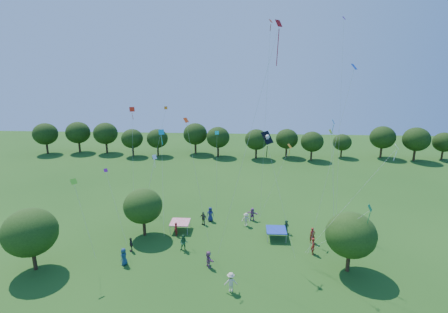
# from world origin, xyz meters

# --- Properties ---
(near_tree_west) EXTENTS (4.97, 4.97, 6.13)m
(near_tree_west) POSITION_xyz_m (-17.99, 12.20, 3.89)
(near_tree_west) COLOR #422B19
(near_tree_west) RESTS_ON ground
(near_tree_north) EXTENTS (4.36, 4.36, 5.55)m
(near_tree_north) POSITION_xyz_m (-9.47, 19.61, 3.58)
(near_tree_north) COLOR #422B19
(near_tree_north) RESTS_ON ground
(near_tree_east) EXTENTS (4.65, 4.65, 5.86)m
(near_tree_east) POSITION_xyz_m (11.76, 13.71, 3.75)
(near_tree_east) COLOR #422B19
(near_tree_east) RESTS_ON ground
(treeline) EXTENTS (88.01, 8.77, 6.77)m
(treeline) POSITION_xyz_m (-1.73, 55.43, 4.09)
(treeline) COLOR #422B19
(treeline) RESTS_ON ground
(tent_red_stripe) EXTENTS (2.20, 2.20, 1.10)m
(tent_red_stripe) POSITION_xyz_m (-5.60, 21.01, 1.04)
(tent_red_stripe) COLOR red
(tent_red_stripe) RESTS_ON ground
(tent_blue) EXTENTS (2.20, 2.20, 1.10)m
(tent_blue) POSITION_xyz_m (5.53, 19.72, 1.04)
(tent_blue) COLOR #1936A8
(tent_blue) RESTS_ON ground
(crowd_person_0) EXTENTS (0.80, 0.84, 1.53)m
(crowd_person_0) POSITION_xyz_m (-12.17, 26.84, 0.76)
(crowd_person_0) COLOR navy
(crowd_person_0) RESTS_ON ground
(crowd_person_1) EXTENTS (0.54, 0.73, 1.79)m
(crowd_person_1) POSITION_xyz_m (9.05, 16.60, 0.90)
(crowd_person_1) COLOR maroon
(crowd_person_1) RESTS_ON ground
(crowd_person_2) EXTENTS (0.89, 0.72, 1.60)m
(crowd_person_2) POSITION_xyz_m (6.77, 21.07, 0.80)
(crowd_person_2) COLOR #214D31
(crowd_person_2) RESTS_ON ground
(crowd_person_3) EXTENTS (1.10, 0.52, 1.67)m
(crowd_person_3) POSITION_xyz_m (2.15, 22.65, 0.83)
(crowd_person_3) COLOR beige
(crowd_person_3) RESTS_ON ground
(crowd_person_4) EXTENTS (0.76, 0.99, 1.54)m
(crowd_person_4) POSITION_xyz_m (-9.87, 16.02, 0.77)
(crowd_person_4) COLOR #3A352E
(crowd_person_4) RESTS_ON ground
(crowd_person_5) EXTENTS (1.24, 1.64, 1.67)m
(crowd_person_5) POSITION_xyz_m (-1.47, 13.59, 0.84)
(crowd_person_5) COLOR #A35F89
(crowd_person_5) RESTS_ON ground
(crowd_person_6) EXTENTS (0.90, 0.50, 1.81)m
(crowd_person_6) POSITION_xyz_m (-2.30, 23.75, 0.91)
(crowd_person_6) COLOR navy
(crowd_person_6) RESTS_ON ground
(crowd_person_7) EXTENTS (0.65, 0.71, 1.60)m
(crowd_person_7) POSITION_xyz_m (-5.84, 19.65, 0.80)
(crowd_person_7) COLOR maroon
(crowd_person_7) RESTS_ON ground
(crowd_person_8) EXTENTS (0.90, 0.51, 1.77)m
(crowd_person_8) POSITION_xyz_m (-4.39, 16.49, 0.89)
(crowd_person_8) COLOR #2A6237
(crowd_person_8) RESTS_ON ground
(crowd_person_9) EXTENTS (1.31, 1.14, 1.86)m
(crowd_person_9) POSITION_xyz_m (-12.98, 25.28, 0.93)
(crowd_person_9) COLOR beige
(crowd_person_9) RESTS_ON ground
(crowd_person_10) EXTENTS (1.05, 0.86, 1.64)m
(crowd_person_10) POSITION_xyz_m (-3.06, 22.72, 0.82)
(crowd_person_10) COLOR #37332C
(crowd_person_10) RESTS_ON ground
(crowd_person_11) EXTENTS (1.63, 1.04, 1.64)m
(crowd_person_11) POSITION_xyz_m (2.94, 24.29, 0.82)
(crowd_person_11) COLOR #9B5A93
(crowd_person_11) RESTS_ON ground
(crowd_person_12) EXTENTS (0.66, 0.95, 1.76)m
(crowd_person_12) POSITION_xyz_m (-9.75, 13.46, 0.88)
(crowd_person_12) COLOR navy
(crowd_person_12) RESTS_ON ground
(crowd_person_13) EXTENTS (0.72, 0.53, 1.76)m
(crowd_person_13) POSITION_xyz_m (9.40, 18.95, 0.88)
(crowd_person_13) COLOR maroon
(crowd_person_13) RESTS_ON ground
(crowd_person_14) EXTENTS (0.86, 0.83, 1.58)m
(crowd_person_14) POSITION_xyz_m (15.29, 23.11, 0.79)
(crowd_person_14) COLOR #214D32
(crowd_person_14) RESTS_ON ground
(crowd_person_15) EXTENTS (1.23, 0.68, 1.79)m
(crowd_person_15) POSITION_xyz_m (0.83, 9.97, 0.90)
(crowd_person_15) COLOR beige
(crowd_person_15) RESTS_ON ground
(pirate_kite) EXTENTS (3.46, 3.60, 11.52)m
(pirate_kite) POSITION_xyz_m (4.01, 16.32, 12.14)
(pirate_kite) COLOR black
(red_high_kite) EXTENTS (5.36, 0.82, 21.22)m
(red_high_kite) POSITION_xyz_m (3.53, 14.11, 17.99)
(red_high_kite) COLOR red
(small_kite_0) EXTENTS (2.12, 1.19, 13.02)m
(small_kite_0) POSITION_xyz_m (-3.09, 15.16, 11.17)
(small_kite_0) COLOR #F7420E
(small_kite_1) EXTENTS (2.77, 3.30, 12.45)m
(small_kite_1) POSITION_xyz_m (-9.03, 27.10, 10.06)
(small_kite_1) COLOR orange
(small_kite_2) EXTENTS (1.06, 2.33, 10.31)m
(small_kite_2) POSITION_xyz_m (11.97, 24.26, 9.79)
(small_kite_2) COLOR #D7E414
(small_kite_3) EXTENTS (1.70, 0.64, 7.79)m
(small_kite_3) POSITION_xyz_m (-13.16, 12.43, 7.73)
(small_kite_3) COLOR #39981B
(small_kite_4) EXTENTS (0.93, 1.26, 11.63)m
(small_kite_4) POSITION_xyz_m (11.95, 23.51, 10.68)
(small_kite_4) COLOR #158ED4
(small_kite_5) EXTENTS (2.28, 1.56, 7.57)m
(small_kite_5) POSITION_xyz_m (-11.55, 16.15, 6.87)
(small_kite_5) COLOR #991994
(small_kite_6) EXTENTS (6.16, 3.56, 11.69)m
(small_kite_6) POSITION_xyz_m (12.39, 11.87, 10.09)
(small_kite_6) COLOR white
(small_kite_7) EXTENTS (1.18, 4.65, 10.70)m
(small_kite_7) POSITION_xyz_m (-7.26, 20.64, 10.03)
(small_kite_7) COLOR #0C9ABD
(small_kite_8) EXTENTS (0.52, 3.70, 21.75)m
(small_kite_8) POSITION_xyz_m (3.99, 19.72, 15.90)
(small_kite_8) COLOR #BF310B
(small_kite_9) EXTENTS (1.12, 4.47, 12.09)m
(small_kite_9) POSITION_xyz_m (-13.26, 29.36, 11.35)
(small_kite_9) COLOR #FF250D
(small_kite_10) EXTENTS (3.36, 0.98, 9.19)m
(small_kite_10) POSITION_xyz_m (6.36, 21.73, 8.87)
(small_kite_10) COLOR orange
(small_kite_11) EXTENTS (5.10, 2.14, 5.93)m
(small_kite_11) POSITION_xyz_m (12.32, 12.82, 6.21)
(small_kite_11) COLOR #177F3F
(small_kite_12) EXTENTS (3.16, 0.75, 17.76)m
(small_kite_12) POSITION_xyz_m (10.32, 14.57, 15.08)
(small_kite_12) COLOR #123CB4
(small_kite_13) EXTENTS (0.88, 1.80, 22.63)m
(small_kite_13) POSITION_xyz_m (12.42, 23.77, 16.31)
(small_kite_13) COLOR #57178A
(small_kite_14) EXTENTS (1.57, 1.44, 6.61)m
(small_kite_14) POSITION_xyz_m (-9.64, 25.64, 6.89)
(small_kite_14) COLOR white
(small_kite_15) EXTENTS (0.48, 2.08, 9.91)m
(small_kite_15) POSITION_xyz_m (-1.51, 24.60, 8.88)
(small_kite_15) COLOR #0ED9C5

